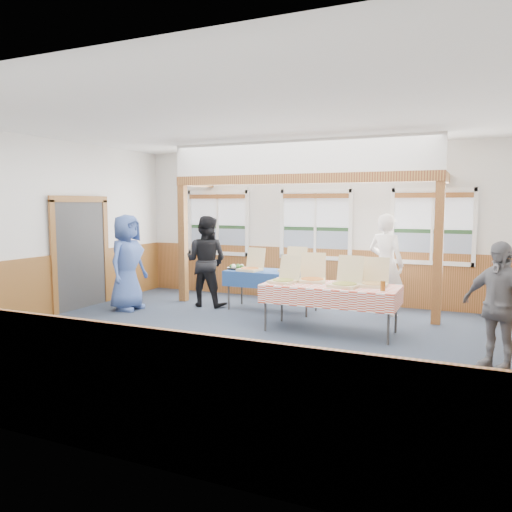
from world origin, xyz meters
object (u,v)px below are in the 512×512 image
Objects in this scene: table_left at (272,274)px; man_blue at (127,262)px; table_right at (331,288)px; person_grey at (498,306)px; woman_black at (206,261)px; woman_white at (386,264)px.

table_left is 2.78m from man_blue.
table_right is 4.01m from man_blue.
table_left is 4.33m from person_grey.
woman_white is at bearing -171.98° from woman_black.
person_grey is at bearing 156.72° from woman_black.
table_right is 2.53m from person_grey.
table_left is at bearing 126.30° from table_right.
table_left is 0.98× the size of woman_white.
woman_black is at bearing 144.77° from table_right.
man_blue is 1.15× the size of person_grey.
woman_black is 5.51m from person_grey.
table_left is 2.10m from woman_white.
woman_white is (0.58, 1.63, 0.22)m from table_right.
person_grey is at bearing -22.76° from table_left.
woman_black is 1.13× the size of person_grey.
table_left is 1.01× the size of woman_black.
woman_white is at bearing 54.72° from table_right.
woman_white is at bearing -71.08° from man_blue.
person_grey is (1.77, -2.58, -0.13)m from woman_white.
man_blue is (-1.20, -0.93, 0.02)m from woman_black.
woman_black is (-2.81, 0.99, 0.19)m from table_right.
table_right is at bearing 157.91° from woman_black.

